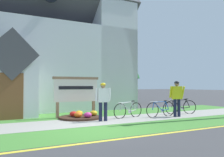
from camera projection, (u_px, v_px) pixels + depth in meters
ground at (60, 117)px, 11.93m from camera, size 140.00×140.00×0.00m
sidewalk_slab at (73, 123)px, 9.93m from camera, size 32.00×2.27×0.01m
grass_verge at (97, 132)px, 7.97m from camera, size 32.00×2.20×0.01m
church_lawn at (56, 116)px, 12.10m from camera, size 24.00×2.69×0.01m
curb_paint_stripe at (115, 140)px, 6.88m from camera, size 28.00×0.16×0.01m
church_building at (42, 38)px, 16.92m from camera, size 12.24×10.01×13.30m
church_sign at (76, 90)px, 11.77m from camera, size 2.29×0.19×1.96m
flower_bed at (81, 117)px, 11.23m from camera, size 1.96×1.96×0.34m
bicycle_black at (161, 109)px, 11.92m from camera, size 1.75×0.08×0.82m
bicycle_red at (181, 107)px, 13.13m from camera, size 1.67×0.65×0.84m
bicycle_orange at (128, 110)px, 11.54m from camera, size 1.71×0.27×0.83m
cyclist_in_white_jersey at (177, 96)px, 11.92m from camera, size 0.59×0.52×1.75m
cyclist_in_blue_jersey at (103, 99)px, 10.43m from camera, size 0.63×0.30×1.65m
roadside_conifer at (117, 44)px, 21.23m from camera, size 3.99×3.99×8.18m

